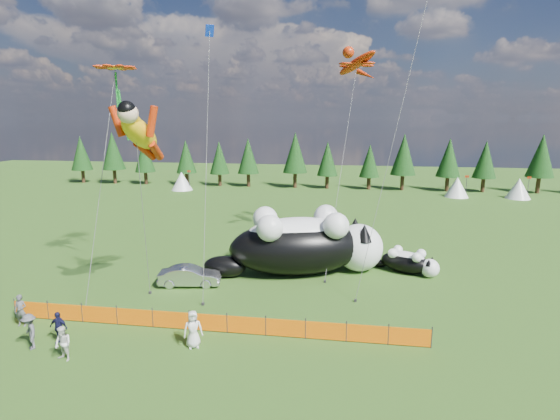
# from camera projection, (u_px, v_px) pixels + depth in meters

# --- Properties ---
(ground) EXTENTS (160.00, 160.00, 0.00)m
(ground) POSITION_uv_depth(u_px,v_px,m) (224.00, 307.00, 25.31)
(ground) COLOR #15370A
(ground) RESTS_ON ground
(safety_fence) EXTENTS (22.06, 0.06, 1.10)m
(safety_fence) POSITION_uv_depth(u_px,v_px,m) (208.00, 322.00, 22.31)
(safety_fence) COLOR #262626
(safety_fence) RESTS_ON ground
(tree_line) EXTENTS (90.00, 4.00, 8.00)m
(tree_line) POSITION_uv_depth(u_px,v_px,m) (303.00, 162.00, 68.02)
(tree_line) COLOR black
(tree_line) RESTS_ON ground
(festival_tents) EXTENTS (50.00, 3.20, 2.80)m
(festival_tents) POSITION_uv_depth(u_px,v_px,m) (376.00, 185.00, 62.09)
(festival_tents) COLOR white
(festival_tents) RESTS_ON ground
(cat_large) EXTENTS (12.46, 7.02, 4.60)m
(cat_large) POSITION_uv_depth(u_px,v_px,m) (305.00, 243.00, 30.48)
(cat_large) COLOR black
(cat_large) RESTS_ON ground
(cat_small) EXTENTS (4.52, 3.10, 1.74)m
(cat_small) POSITION_uv_depth(u_px,v_px,m) (409.00, 262.00, 30.74)
(cat_small) COLOR black
(cat_small) RESTS_ON ground
(car) EXTENTS (4.16, 2.06, 1.31)m
(car) POSITION_uv_depth(u_px,v_px,m) (190.00, 276.00, 28.45)
(car) COLOR silver
(car) RESTS_ON ground
(spectator_a) EXTENTS (0.68, 0.50, 1.73)m
(spectator_a) POSITION_uv_depth(u_px,v_px,m) (21.00, 311.00, 22.84)
(spectator_a) COLOR #4E4F53
(spectator_a) RESTS_ON ground
(spectator_b) EXTENTS (0.89, 0.68, 1.62)m
(spectator_b) POSITION_uv_depth(u_px,v_px,m) (63.00, 344.00, 19.57)
(spectator_b) COLOR silver
(spectator_b) RESTS_ON ground
(spectator_c) EXTENTS (0.97, 0.54, 1.61)m
(spectator_c) POSITION_uv_depth(u_px,v_px,m) (59.00, 327.00, 21.12)
(spectator_c) COLOR #141537
(spectator_c) RESTS_ON ground
(spectator_d) EXTENTS (1.23, 1.19, 1.75)m
(spectator_d) POSITION_uv_depth(u_px,v_px,m) (30.00, 332.00, 20.56)
(spectator_d) COLOR #4E4F53
(spectator_d) RESTS_ON ground
(spectator_e) EXTENTS (1.06, 0.90, 1.84)m
(spectator_e) POSITION_uv_depth(u_px,v_px,m) (193.00, 329.00, 20.70)
(spectator_e) COLOR silver
(spectator_e) RESTS_ON ground
(superhero_kite) EXTENTS (3.87, 4.22, 11.92)m
(superhero_kite) POSITION_uv_depth(u_px,v_px,m) (140.00, 133.00, 23.70)
(superhero_kite) COLOR yellow
(superhero_kite) RESTS_ON ground
(gecko_kite) EXTENTS (6.22, 13.13, 18.00)m
(gecko_kite) POSITION_uv_depth(u_px,v_px,m) (357.00, 63.00, 35.29)
(gecko_kite) COLOR #BC2909
(gecko_kite) RESTS_ON ground
(flower_kite) EXTENTS (2.73, 7.49, 14.97)m
(flower_kite) POSITION_uv_depth(u_px,v_px,m) (115.00, 70.00, 27.18)
(flower_kite) COLOR #BC2909
(flower_kite) RESTS_ON ground
(diamond_kite_a) EXTENTS (1.93, 7.64, 17.93)m
(diamond_kite_a) POSITION_uv_depth(u_px,v_px,m) (209.00, 42.00, 29.17)
(diamond_kite_a) COLOR #0B2DB1
(diamond_kite_a) RESTS_ON ground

